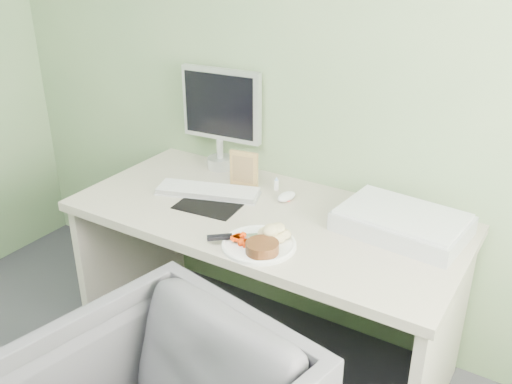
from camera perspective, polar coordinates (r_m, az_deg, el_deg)
The scene contains 14 objects.
wall_back at distance 2.43m, azimuth 5.71°, elevation 14.54°, with size 3.50×3.50×0.00m, color gray.
desk at distance 2.41m, azimuth 0.89°, elevation -5.98°, with size 1.60×0.75×0.73m.
plate at distance 2.09m, azimuth 0.30°, elevation -5.30°, with size 0.27×0.27×0.01m, color white.
steak at distance 2.02m, azimuth 0.62°, elevation -5.56°, with size 0.12×0.12×0.04m, color black.
potato_pile at distance 2.08m, azimuth 1.64°, elevation -4.24°, with size 0.11×0.08×0.06m, color tan.
carrot_heap at distance 2.07m, azimuth -1.22°, elevation -4.62°, with size 0.06×0.06×0.04m, color #EE3A05.
steak_knife at distance 2.10m, azimuth -2.61°, elevation -4.48°, with size 0.20×0.17×0.02m.
mousepad at distance 2.41m, azimuth -4.46°, elevation -1.12°, with size 0.26×0.23×0.00m, color black.
keyboard at distance 2.49m, azimuth -4.82°, elevation 0.15°, with size 0.44×0.13×0.02m, color white.
computer_mouse at distance 2.42m, azimuth 3.06°, elevation -0.46°, with size 0.05×0.10×0.03m, color white.
photo_frame at distance 2.53m, azimuth -1.21°, elevation 2.31°, with size 0.13×0.02×0.16m, color #A7884E.
eyedrop_bottle at distance 2.51m, azimuth 2.05°, elevation 0.81°, with size 0.02×0.02×0.06m.
scanner at distance 2.24m, azimuth 14.38°, elevation -3.07°, with size 0.47×0.31×0.07m, color #B4B8BB.
monitor at distance 2.68m, azimuth -3.51°, elevation 7.88°, with size 0.40×0.12×0.48m.
Camera 1 is at (1.05, -0.15, 1.80)m, focal length 40.00 mm.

